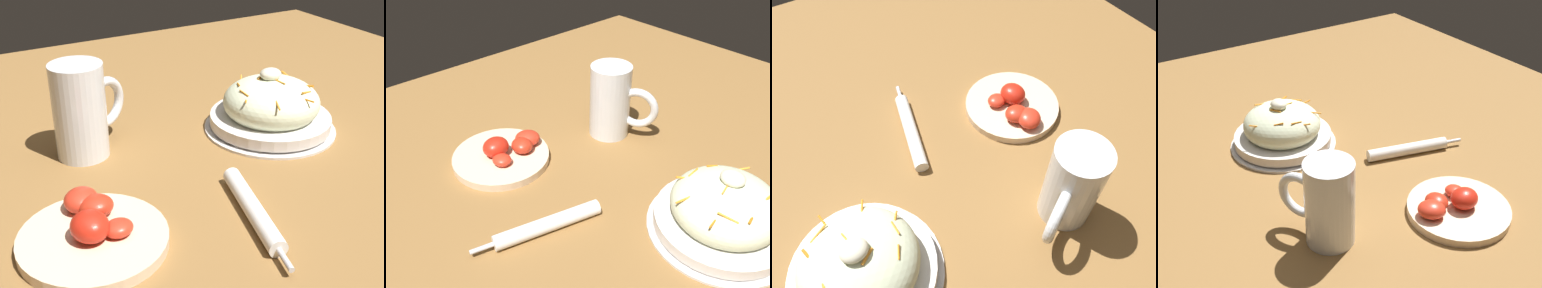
# 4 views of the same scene
# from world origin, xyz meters

# --- Properties ---
(ground_plane) EXTENTS (1.43, 1.43, 0.00)m
(ground_plane) POSITION_xyz_m (0.00, 0.00, 0.00)
(ground_plane) COLOR olive
(salad_plate) EXTENTS (0.22, 0.22, 0.11)m
(salad_plate) POSITION_xyz_m (-0.11, -0.06, 0.04)
(salad_plate) COLOR silver
(salad_plate) RESTS_ON ground_plane
(beer_mug) EXTENTS (0.13, 0.09, 0.15)m
(beer_mug) POSITION_xyz_m (0.20, -0.13, 0.06)
(beer_mug) COLOR white
(beer_mug) RESTS_ON ground_plane
(napkin_roll) EXTENTS (0.07, 0.21, 0.02)m
(napkin_roll) POSITION_xyz_m (0.07, 0.14, 0.01)
(napkin_roll) COLOR white
(napkin_roll) RESTS_ON ground_plane
(tomato_plate) EXTENTS (0.18, 0.18, 0.05)m
(tomato_plate) POSITION_xyz_m (0.27, 0.09, 0.01)
(tomato_plate) COLOR beige
(tomato_plate) RESTS_ON ground_plane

